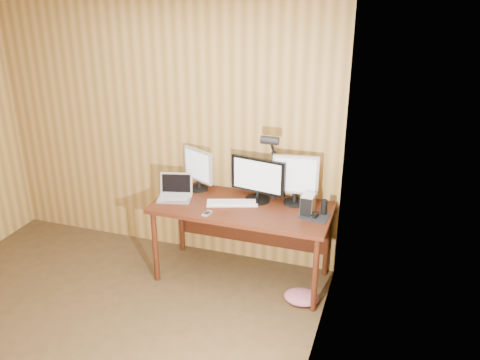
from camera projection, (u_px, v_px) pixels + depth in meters
The scene contains 14 objects.
room_shell at pixel (21, 221), 3.19m from camera, with size 4.00×4.00×4.00m.
desk at pixel (244, 214), 4.65m from camera, with size 1.60×0.70×0.75m.
monitor_center at pixel (258, 179), 4.56m from camera, with size 0.52×0.23×0.41m.
monitor_left at pixel (198, 169), 4.78m from camera, with size 0.34×0.19×0.41m.
monitor_right at pixel (295, 178), 4.48m from camera, with size 0.41×0.19×0.46m.
laptop at pixel (175, 192), 4.69m from camera, with size 0.35×0.30×0.22m.
keyboard at pixel (232, 203), 4.57m from camera, with size 0.48×0.27×0.02m.
mousepad at pixel (315, 217), 4.33m from camera, with size 0.24×0.20×0.00m, color black.
mouse at pixel (315, 215), 4.33m from camera, with size 0.06×0.10×0.04m, color black.
hard_drive at pixel (308, 204), 4.37m from camera, with size 0.11×0.16×0.17m.
phone at pixel (207, 213), 4.38m from camera, with size 0.07×0.11×0.01m.
speaker at pixel (324, 207), 4.36m from camera, with size 0.05×0.05×0.13m, color black.
desk_lamp at pixel (271, 157), 4.48m from camera, with size 0.16×0.22×0.68m.
fabric_pile at pixel (301, 297), 4.45m from camera, with size 0.31×0.25×0.10m, color #B65869, non-canonical shape.
Camera 1 is at (2.20, -2.26, 2.72)m, focal length 38.00 mm.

